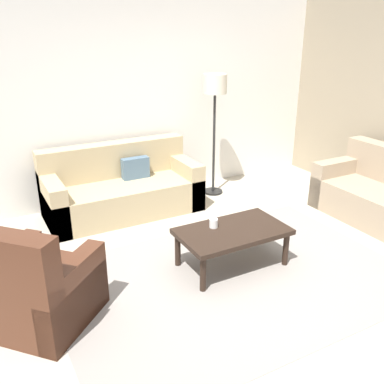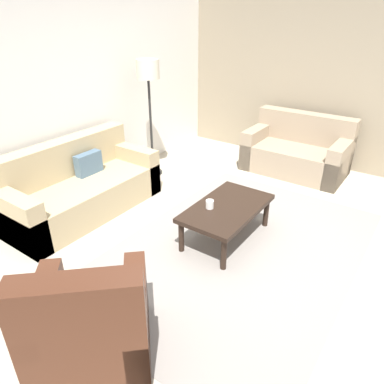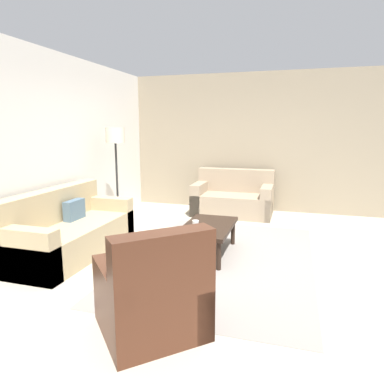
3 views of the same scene
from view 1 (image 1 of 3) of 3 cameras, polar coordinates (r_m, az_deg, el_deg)
The scene contains 9 objects.
ground_plane at distance 4.30m, azimuth 5.54°, elevation -11.44°, with size 8.00×8.00×0.00m, color #B2A893.
rear_partition at distance 6.01m, azimuth -8.17°, elevation 12.37°, with size 6.00×0.12×2.80m, color silver.
area_rug at distance 4.30m, azimuth 5.54°, elevation -11.40°, with size 3.35×2.29×0.01m, color gray.
couch_main at distance 5.71m, azimuth -9.50°, elevation 0.35°, with size 1.97×0.88×0.88m.
couch_loveseat at distance 5.93m, azimuth 24.18°, elevation -0.54°, with size 0.87×1.53×0.88m.
armchair_leather at distance 3.77m, azimuth -20.32°, elevation -12.52°, with size 1.13×1.13×0.95m.
coffee_table at distance 4.35m, azimuth 5.41°, elevation -5.58°, with size 1.10×0.64×0.41m.
cup at distance 4.33m, azimuth 2.89°, elevation -4.17°, with size 0.09×0.09×0.09m, color white.
lamp_standing at distance 5.98m, azimuth 3.07°, elevation 12.60°, with size 0.32×0.32×1.71m.
Camera 1 is at (-2.07, -2.96, 2.33)m, focal length 39.96 mm.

